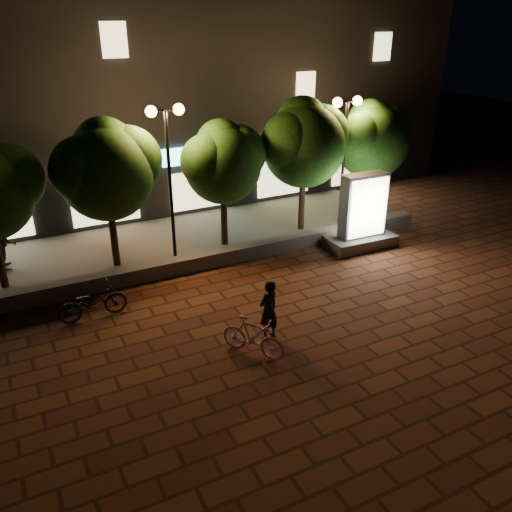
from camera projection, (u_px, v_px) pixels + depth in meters
ground at (286, 316)px, 14.93m from camera, size 80.00×80.00×0.00m
retaining_wall at (228, 256)px, 18.06m from camera, size 16.00×0.45×0.50m
sidewalk at (201, 236)px, 20.17m from camera, size 16.00×5.00×0.08m
building_block at (143, 84)px, 23.35m from camera, size 28.00×8.12×11.30m
tree_left at (107, 167)px, 16.49m from camera, size 3.60×3.00×4.89m
tree_mid at (223, 160)px, 18.23m from camera, size 3.24×2.70×4.50m
tree_right at (304, 140)px, 19.45m from camera, size 3.72×3.10×5.07m
tree_far_right at (373, 137)px, 20.85m from camera, size 3.48×2.90×4.76m
street_lamp_left at (167, 144)px, 16.84m from camera, size 1.26×0.36×5.18m
street_lamp_right at (346, 129)px, 19.78m from camera, size 1.26×0.36×4.98m
ad_kiosk at (362, 218)px, 18.96m from camera, size 2.59×1.36×2.76m
scooter_pink at (253, 337)px, 13.02m from camera, size 1.40×1.71×1.04m
rider at (268, 310)px, 13.56m from camera, size 0.71×0.57×1.69m
scooter_parked at (92, 302)px, 14.64m from camera, size 1.92×0.70×1.00m
pedestrian at (4, 241)px, 17.30m from camera, size 0.73×0.92×1.84m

